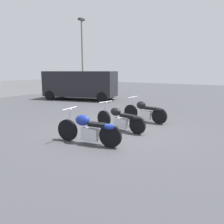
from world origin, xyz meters
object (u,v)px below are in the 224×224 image
Objects in this scene: parked_van at (80,84)px; traffic_cone_near at (117,110)px; light_pole_right at (82,49)px; motorcycle_slot_2 at (145,111)px; motorcycle_slot_1 at (121,119)px; motorcycle_slot_0 at (89,129)px.

traffic_cone_near is (-3.29, -5.31, -0.96)m from parked_van.
traffic_cone_near is (-8.67, -9.72, -4.13)m from light_pole_right.
motorcycle_slot_2 is 0.37× the size of parked_van.
motorcycle_slot_1 reaches higher than traffic_cone_near.
motorcycle_slot_0 is 3.57m from motorcycle_slot_2.
motorcycle_slot_0 is 1.03× the size of motorcycle_slot_2.
parked_van is at bearing 34.77° from motorcycle_slot_0.
motorcycle_slot_2 is (-9.40, -11.60, -3.90)m from light_pole_right.
motorcycle_slot_0 is (-12.97, -11.47, -3.90)m from light_pole_right.
motorcycle_slot_2 is 8.28m from parked_van.
motorcycle_slot_2 is 2.04m from traffic_cone_near.
motorcycle_slot_2 reaches higher than motorcycle_slot_1.
motorcycle_slot_0 is at bearing -138.52° from light_pole_right.
traffic_cone_near is at bearing -131.75° from light_pole_right.
motorcycle_slot_1 is at bearing -145.67° from parked_van.
parked_van reaches higher than motorcycle_slot_1.
motorcycle_slot_1 is 5.20× the size of traffic_cone_near.
motorcycle_slot_2 reaches higher than traffic_cone_near.
light_pole_right reaches higher than motorcycle_slot_1.
traffic_cone_near is at bearing 75.08° from motorcycle_slot_2.
light_pole_right is 17.75m from motorcycle_slot_0.
motorcycle_slot_0 is at bearing -176.04° from motorcycle_slot_2.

